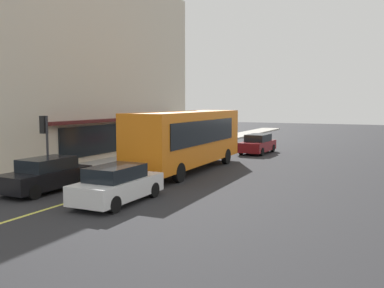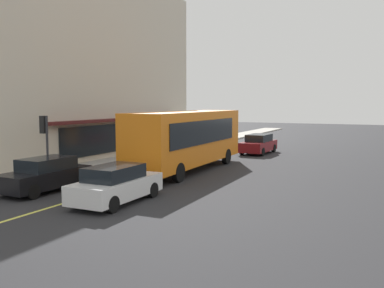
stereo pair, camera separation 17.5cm
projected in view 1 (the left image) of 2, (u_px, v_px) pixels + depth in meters
The scene contains 10 objects.
ground at pixel (186, 166), 26.60m from camera, with size 120.00×120.00×0.00m, color #28282B.
sidewalk at pixel (120, 160), 28.76m from camera, with size 80.00×2.73×0.15m, color #B2ADA3.
lane_centre_stripe at pixel (186, 166), 26.60m from camera, with size 36.00×0.16×0.01m, color #D8D14C.
storefront_building at pixel (62, 68), 32.88m from camera, with size 21.52×11.43×13.52m.
bus at pixel (188, 137), 24.75m from camera, with size 11.17×2.75×3.50m.
traffic_light at pixel (45, 132), 21.41m from camera, with size 0.30×0.52×3.20m.
car_maroon at pixel (258, 144), 33.37m from camera, with size 4.37×2.01×1.52m.
car_white at pixel (117, 185), 16.84m from camera, with size 4.31×1.88×1.52m.
car_black at pixel (46, 175), 19.05m from camera, with size 4.35×1.95×1.52m.
pedestrian_near_storefront at pixel (134, 142), 31.28m from camera, with size 0.34×0.34×1.57m.
Camera 1 is at (-23.61, -11.66, 4.01)m, focal length 39.31 mm.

